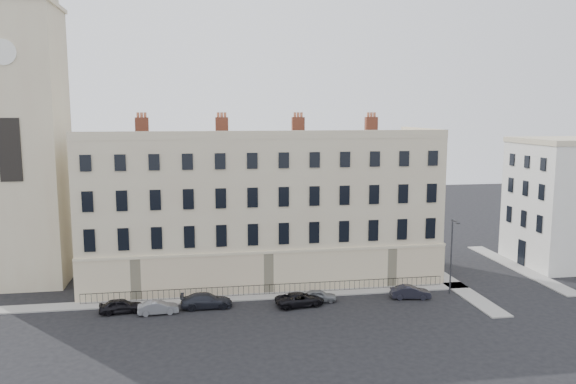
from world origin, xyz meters
name	(u,v)px	position (x,y,z in m)	size (l,w,h in m)	color
ground	(344,311)	(0.00, 0.00, 0.00)	(160.00, 160.00, 0.00)	black
terrace	(261,207)	(-5.97, 11.97, 7.50)	(36.22, 12.22, 17.00)	#C6B393
church_tower	(19,101)	(-30.00, 14.00, 18.66)	(8.00, 8.13, 44.00)	#C6B393
adjacent_building	(565,204)	(29.00, 11.00, 7.00)	(10.00, 10.00, 14.00)	silver
pavement_terrace	(228,298)	(-10.00, 5.00, 0.06)	(48.00, 2.00, 0.12)	gray
pavement_east_return	(443,277)	(13.00, 8.00, 0.06)	(2.00, 24.00, 0.12)	gray
pavement_adjacent	(518,268)	(23.00, 10.00, 0.06)	(2.00, 20.00, 0.12)	gray
railings	(269,289)	(-6.00, 5.40, 0.55)	(35.00, 0.04, 0.96)	black
car_a	(121,306)	(-19.53, 2.74, 0.64)	(1.51, 3.75, 1.28)	black
car_b	(158,307)	(-16.30, 1.94, 0.58)	(1.22, 3.50, 1.15)	slate
car_c	(206,301)	(-12.08, 2.81, 0.67)	(1.88, 4.62, 1.34)	#1F222A
car_d	(300,299)	(-3.66, 1.91, 0.62)	(2.06, 4.46, 1.24)	black
car_e	(319,296)	(-1.69, 2.78, 0.56)	(1.32, 3.29, 1.12)	slate
car_f	(410,292)	(7.06, 2.20, 0.61)	(1.30, 3.73, 1.23)	black
streetlamp	(452,253)	(11.43, 2.93, 4.08)	(0.28, 1.59, 7.36)	#333439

